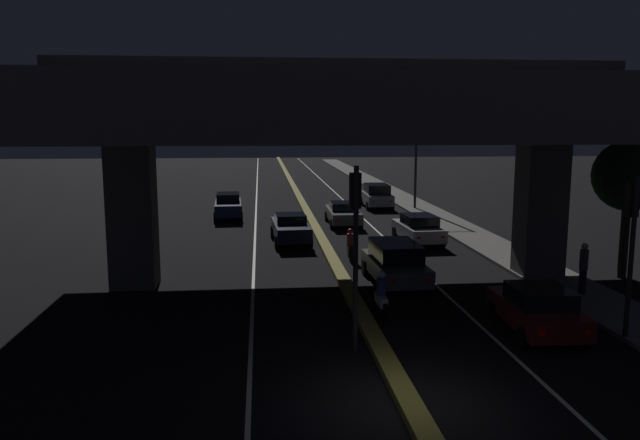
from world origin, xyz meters
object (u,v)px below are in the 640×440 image
(traffic_light_left_of_median, at_px, (355,226))
(car_grey_fourth, at_px, (343,213))
(car_dark_blue_second_oncoming, at_px, (228,206))
(car_grey_second, at_px, (395,262))
(street_lamp, at_px, (413,145))
(car_silver_fifth, at_px, (377,195))
(car_white_third, at_px, (418,228))
(car_dark_red_lead, at_px, (537,309))
(car_dark_blue_lead_oncoming, at_px, (291,228))
(motorcycle_white_filtering_near, at_px, (381,297))
(traffic_light_right_of_median, at_px, (631,229))
(pedestrian_on_sidewalk, at_px, (583,268))
(motorcycle_black_filtering_mid, at_px, (350,247))

(traffic_light_left_of_median, relative_size, car_grey_fourth, 1.05)
(car_dark_blue_second_oncoming, bearing_deg, car_grey_second, 19.99)
(street_lamp, bearing_deg, car_silver_fifth, 149.28)
(traffic_light_left_of_median, distance_m, car_silver_fifth, 29.44)
(car_grey_second, xyz_separation_m, car_white_third, (2.97, 8.03, -0.08))
(car_white_third, distance_m, car_dark_blue_second_oncoming, 14.02)
(car_dark_red_lead, height_order, car_white_third, car_white_third)
(traffic_light_left_of_median, distance_m, car_grey_second, 7.83)
(car_dark_blue_lead_oncoming, xyz_separation_m, motorcycle_white_filtering_near, (2.32, -12.64, -0.17))
(traffic_light_right_of_median, distance_m, pedestrian_on_sidewalk, 4.96)
(car_grey_fourth, height_order, motorcycle_black_filtering_mid, motorcycle_black_filtering_mid)
(traffic_light_right_of_median, relative_size, motorcycle_black_filtering_mid, 2.51)
(traffic_light_right_of_median, relative_size, pedestrian_on_sidewalk, 2.58)
(car_grey_second, height_order, car_dark_blue_lead_oncoming, car_grey_second)
(car_grey_fourth, bearing_deg, street_lamp, -42.75)
(pedestrian_on_sidewalk, bearing_deg, motorcycle_black_filtering_mid, 136.80)
(car_grey_fourth, bearing_deg, pedestrian_on_sidewalk, -158.81)
(traffic_light_right_of_median, xyz_separation_m, car_grey_second, (-5.19, 6.89, -2.37))
(car_grey_second, bearing_deg, traffic_light_right_of_median, -144.61)
(street_lamp, distance_m, motorcycle_white_filtering_near, 25.64)
(street_lamp, height_order, motorcycle_white_filtering_near, street_lamp)
(car_dark_blue_lead_oncoming, relative_size, motorcycle_black_filtering_mid, 2.45)
(car_dark_blue_second_oncoming, height_order, pedestrian_on_sidewalk, pedestrian_on_sidewalk)
(car_silver_fifth, bearing_deg, motorcycle_white_filtering_near, 170.75)
(car_white_third, bearing_deg, car_grey_second, 157.21)
(traffic_light_left_of_median, xyz_separation_m, car_white_third, (5.62, 14.93, -2.68))
(car_dark_red_lead, xyz_separation_m, motorcycle_black_filtering_mid, (-4.10, 10.41, -0.12))
(traffic_light_left_of_median, distance_m, car_white_third, 16.17)
(car_white_third, distance_m, car_silver_fifth, 13.78)
(street_lamp, distance_m, car_dark_blue_lead_oncoming, 15.43)
(car_silver_fifth, relative_size, car_dark_blue_lead_oncoming, 0.94)
(car_grey_second, bearing_deg, motorcycle_black_filtering_mid, 12.78)
(car_dark_blue_second_oncoming, height_order, motorcycle_white_filtering_near, car_dark_blue_second_oncoming)
(car_grey_fourth, distance_m, motorcycle_white_filtering_near, 18.25)
(car_white_third, bearing_deg, traffic_light_right_of_median, -174.05)
(car_grey_fourth, height_order, car_silver_fifth, car_silver_fifth)
(street_lamp, bearing_deg, car_grey_second, -105.43)
(traffic_light_left_of_median, xyz_separation_m, car_grey_fourth, (2.52, 21.21, -2.74))
(traffic_light_right_of_median, relative_size, car_dark_blue_second_oncoming, 1.01)
(car_grey_second, distance_m, pedestrian_on_sidewalk, 6.76)
(traffic_light_left_of_median, bearing_deg, motorcycle_black_filtering_mid, 82.30)
(street_lamp, bearing_deg, motorcycle_white_filtering_near, -105.93)
(pedestrian_on_sidewalk, bearing_deg, street_lamp, 91.52)
(car_silver_fifth, height_order, pedestrian_on_sidewalk, pedestrian_on_sidewalk)
(car_white_third, distance_m, car_dark_blue_lead_oncoming, 6.64)
(traffic_light_left_of_median, height_order, car_dark_red_lead, traffic_light_left_of_median)
(car_grey_fourth, xyz_separation_m, car_dark_blue_lead_oncoming, (-3.50, -5.56, 0.06))
(pedestrian_on_sidewalk, bearing_deg, car_grey_second, 157.85)
(motorcycle_black_filtering_mid, bearing_deg, car_grey_second, -163.69)
(street_lamp, bearing_deg, car_white_third, -102.14)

